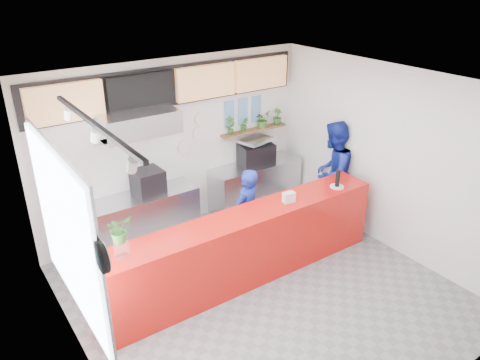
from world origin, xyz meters
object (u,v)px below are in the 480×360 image
staff_right (332,173)px  pepper_mill (338,178)px  service_counter (246,247)px  espresso_machine (256,154)px  panini_oven (148,182)px  staff_center (247,213)px

staff_right → pepper_mill: 0.98m
service_counter → espresso_machine: size_ratio=7.22×
service_counter → staff_right: size_ratio=2.38×
panini_oven → staff_right: size_ratio=0.24×
staff_center → staff_right: size_ratio=0.79×
espresso_machine → pepper_mill: bearing=-74.0°
service_counter → espresso_machine: (1.51, 1.80, 0.55)m
staff_center → pepper_mill: bearing=134.1°
panini_oven → pepper_mill: size_ratio=1.59×
staff_center → staff_right: 1.93m
service_counter → pepper_mill: pepper_mill is taller
panini_oven → pepper_mill: bearing=-40.0°
espresso_machine → pepper_mill: size_ratio=2.17×
service_counter → panini_oven: bearing=111.0°
pepper_mill → panini_oven: bearing=141.8°
staff_center → pepper_mill: (1.31, -0.64, 0.51)m
service_counter → staff_right: (2.32, 0.60, 0.40)m
service_counter → pepper_mill: bearing=-3.1°
espresso_machine → staff_center: (-1.11, -1.25, -0.35)m
espresso_machine → staff_right: (0.82, -1.20, -0.15)m
pepper_mill → service_counter: bearing=176.9°
service_counter → panini_oven: size_ratio=9.85×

